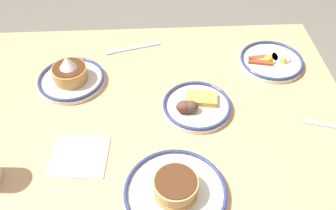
# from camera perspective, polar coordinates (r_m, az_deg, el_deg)

# --- Properties ---
(dining_table) EXTENTS (1.19, 0.94, 0.75)m
(dining_table) POSITION_cam_1_polar(r_m,az_deg,el_deg) (1.16, -1.59, -4.68)
(dining_table) COLOR tan
(dining_table) RESTS_ON ground_plane
(plate_near_main) EXTENTS (0.21, 0.21, 0.05)m
(plate_near_main) POSITION_cam_1_polar(r_m,az_deg,el_deg) (1.11, 4.40, -0.10)
(plate_near_main) COLOR silver
(plate_near_main) RESTS_ON dining_table
(plate_center_pancakes) EXTENTS (0.22, 0.22, 0.04)m
(plate_center_pancakes) POSITION_cam_1_polar(r_m,az_deg,el_deg) (1.32, 15.88, 6.68)
(plate_center_pancakes) COLOR silver
(plate_center_pancakes) RESTS_ON dining_table
(plate_far_companion) EXTENTS (0.22, 0.22, 0.11)m
(plate_far_companion) POSITION_cam_1_polar(r_m,az_deg,el_deg) (1.23, -15.01, 4.32)
(plate_far_companion) COLOR silver
(plate_far_companion) RESTS_ON dining_table
(plate_far_side) EXTENTS (0.26, 0.26, 0.06)m
(plate_far_side) POSITION_cam_1_polar(r_m,az_deg,el_deg) (0.92, 1.17, -13.31)
(plate_far_side) COLOR silver
(plate_far_side) RESTS_ON dining_table
(paper_napkin) EXTENTS (0.16, 0.15, 0.00)m
(paper_napkin) POSITION_cam_1_polar(r_m,az_deg,el_deg) (1.03, -13.68, -7.81)
(paper_napkin) COLOR white
(paper_napkin) RESTS_ON dining_table
(fork_near) EXTENTS (0.20, 0.07, 0.01)m
(fork_near) POSITION_cam_1_polar(r_m,az_deg,el_deg) (1.35, -5.63, 8.84)
(fork_near) COLOR silver
(fork_near) RESTS_ON dining_table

